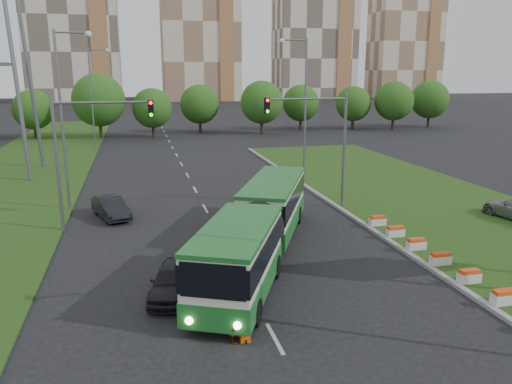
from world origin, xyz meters
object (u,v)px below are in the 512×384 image
object	(u,v)px
traffic_mast_left	(85,142)
articulated_bus	(253,226)
traffic_mast_median	(322,133)
shopping_trolley	(245,334)
pedestrian	(234,319)
car_left_near	(173,280)
car_left_far	(111,207)

from	to	relation	value
traffic_mast_left	articulated_bus	xyz separation A→B (m)	(8.47, -6.98, -3.63)
traffic_mast_median	shopping_trolley	xyz separation A→B (m)	(-8.85, -15.93, -5.05)
traffic_mast_median	pedestrian	size ratio (longest dim) A/B	4.50
articulated_bus	traffic_mast_left	bearing A→B (deg)	165.59
car_left_near	shopping_trolley	size ratio (longest dim) A/B	6.91
traffic_mast_median	car_left_near	world-z (taller)	traffic_mast_median
car_left_far	traffic_mast_median	bearing A→B (deg)	-24.04
articulated_bus	car_left_near	distance (m)	5.75
traffic_mast_median	car_left_far	size ratio (longest dim) A/B	1.87
traffic_mast_left	pedestrian	world-z (taller)	traffic_mast_left
articulated_bus	pedestrian	bearing A→B (deg)	-82.81
pedestrian	shopping_trolley	world-z (taller)	pedestrian
car_left_near	shopping_trolley	world-z (taller)	car_left_near
traffic_mast_median	articulated_bus	world-z (taller)	traffic_mast_median
traffic_mast_left	articulated_bus	size ratio (longest dim) A/B	0.47
car_left_far	shopping_trolley	distance (m)	17.97
traffic_mast_median	pedestrian	distance (m)	18.87
car_left_near	shopping_trolley	bearing A→B (deg)	-49.66
car_left_far	shopping_trolley	xyz separation A→B (m)	(5.22, -17.19, -0.41)
traffic_mast_left	pedestrian	bearing A→B (deg)	-68.20
car_left_far	traffic_mast_left	bearing A→B (deg)	-134.47
traffic_mast_left	car_left_far	size ratio (longest dim) A/B	1.87
car_left_far	shopping_trolley	size ratio (longest dim) A/B	7.12
shopping_trolley	traffic_mast_median	bearing A→B (deg)	63.59
traffic_mast_median	articulated_bus	xyz separation A→B (m)	(-6.68, -7.98, -3.63)
articulated_bus	pedestrian	xyz separation A→B (m)	(-2.54, -7.87, -0.83)
car_left_near	car_left_far	world-z (taller)	car_left_near
traffic_mast_left	car_left_far	xyz separation A→B (m)	(1.08, 2.26, -4.65)
car_left_far	articulated_bus	bearing A→B (deg)	-70.25
car_left_near	shopping_trolley	distance (m)	4.89
traffic_mast_median	car_left_far	bearing A→B (deg)	174.88
car_left_near	car_left_far	xyz separation A→B (m)	(-3.03, 12.84, -0.00)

